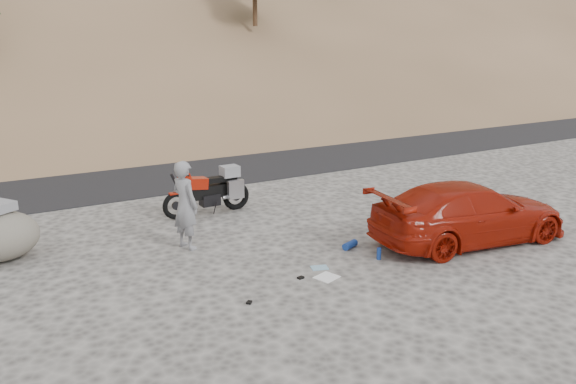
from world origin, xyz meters
The scene contains 12 objects.
ground centered at (0.00, 0.00, 0.00)m, with size 140.00×140.00×0.00m, color #484542.
road centered at (0.00, 9.00, 0.00)m, with size 120.00×7.00×0.05m, color black.
motorcycle centered at (0.61, 3.20, 0.62)m, with size 2.44×0.73×1.45m.
man centered at (-0.84, 1.12, 0.00)m, with size 0.71×0.47×1.96m, color gray.
red_car centered at (4.81, -1.68, 0.00)m, with size 1.89×4.65×1.35m, color maroon.
gear_white_cloth centered at (0.92, -1.76, 0.01)m, with size 0.42×0.37×0.01m, color white.
gear_blue_mat centered at (2.24, -0.72, 0.08)m, with size 0.16×0.16×0.40m, color navy.
gear_bottle centered at (2.38, -1.54, 0.13)m, with size 0.09×0.09×0.25m, color navy.
gear_funnel centered at (4.05, -1.77, 0.09)m, with size 0.15×0.15×0.19m, color #B8310C.
gear_glove_a centered at (0.46, -1.55, 0.02)m, with size 0.12×0.09×0.04m, color black.
gear_glove_b centered at (-0.86, -1.99, 0.02)m, with size 0.11×0.08×0.04m, color black.
gear_blue_cloth centered at (1.06, -1.30, 0.01)m, with size 0.33×0.25×0.01m, color #7CA6BF.
Camera 1 is at (-4.76, -10.02, 4.44)m, focal length 35.00 mm.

